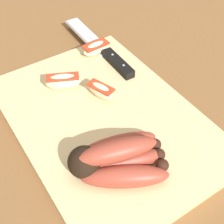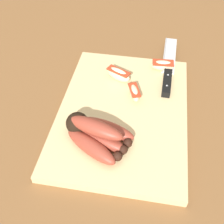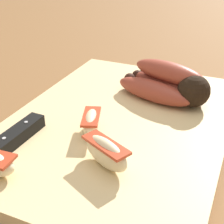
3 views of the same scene
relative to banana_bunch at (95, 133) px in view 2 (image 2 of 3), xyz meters
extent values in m
plane|color=brown|center=(-0.10, 0.05, -0.04)|extent=(6.00, 6.00, 0.00)
cube|color=#DBBC84|center=(-0.11, 0.04, -0.03)|extent=(0.45, 0.32, 0.02)
sphere|color=black|center=(-0.02, -0.05, 0.00)|extent=(0.05, 0.05, 0.05)
ellipsoid|color=brown|center=(0.03, 0.00, -0.01)|extent=(0.10, 0.14, 0.03)
sphere|color=black|center=(0.05, 0.06, -0.01)|extent=(0.02, 0.02, 0.02)
ellipsoid|color=brown|center=(0.00, 0.01, -0.01)|extent=(0.09, 0.14, 0.03)
sphere|color=black|center=(0.03, 0.07, -0.01)|extent=(0.02, 0.02, 0.02)
ellipsoid|color=brown|center=(-0.02, 0.02, -0.01)|extent=(0.07, 0.14, 0.03)
sphere|color=black|center=(0.01, 0.07, -0.01)|extent=(0.02, 0.02, 0.02)
ellipsoid|color=brown|center=(0.00, 0.00, 0.02)|extent=(0.07, 0.14, 0.03)
cylinder|color=white|center=(0.01, 0.02, 0.01)|extent=(0.02, 0.02, 0.00)
cube|color=silver|center=(-0.36, 0.16, -0.02)|extent=(0.18, 0.04, 0.00)
cube|color=#99999E|center=(-0.36, 0.14, -0.02)|extent=(0.18, 0.01, 0.00)
cube|color=black|center=(-0.22, 0.15, -0.02)|extent=(0.10, 0.02, 0.02)
cylinder|color=#B2B2B7|center=(-0.19, 0.15, -0.01)|extent=(0.01, 0.01, 0.00)
cylinder|color=#B2B2B7|center=(-0.24, 0.15, -0.01)|extent=(0.01, 0.01, 0.00)
ellipsoid|color=beige|center=(-0.22, 0.02, -0.01)|extent=(0.05, 0.07, 0.04)
cube|color=#B2381E|center=(-0.22, 0.02, 0.01)|extent=(0.05, 0.07, 0.00)
ellipsoid|color=beige|center=(-0.15, 0.07, -0.01)|extent=(0.06, 0.04, 0.03)
cube|color=#B2381E|center=(-0.15, 0.07, 0.00)|extent=(0.06, 0.04, 0.00)
ellipsoid|color=beige|center=(-0.28, 0.14, -0.01)|extent=(0.03, 0.07, 0.03)
cube|color=#B2381E|center=(-0.28, 0.14, 0.00)|extent=(0.03, 0.06, 0.00)
camera|label=1|loc=(0.24, -0.16, 0.41)|focal=50.59mm
camera|label=2|loc=(0.39, 0.10, 0.49)|focal=45.90mm
camera|label=3|loc=(-0.51, -0.12, 0.23)|focal=53.64mm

